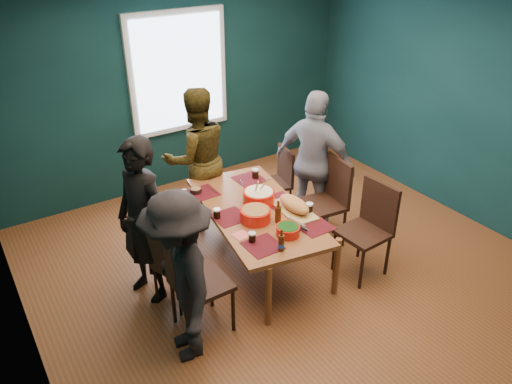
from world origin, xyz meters
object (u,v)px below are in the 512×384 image
(person_near_left, at_px, (180,279))
(chair_left_mid, at_px, (172,261))
(chair_left_far, at_px, (164,217))
(person_far_left, at_px, (143,222))
(bowl_salad, at_px, (255,215))
(dining_table, at_px, (255,214))
(bowl_herbs, at_px, (288,230))
(chair_right_mid, at_px, (329,195))
(bowl_dumpling, at_px, (259,196))
(person_right, at_px, (314,163))
(chair_right_far, at_px, (279,177))
(chair_right_near, at_px, (371,222))
(cutting_board, at_px, (294,206))
(person_back, at_px, (197,158))
(chair_left_near, at_px, (191,279))

(person_near_left, bearing_deg, chair_left_mid, 175.20)
(chair_left_far, distance_m, person_far_left, 0.63)
(chair_left_far, relative_size, bowl_salad, 3.06)
(dining_table, distance_m, bowl_herbs, 0.58)
(dining_table, xyz_separation_m, bowl_herbs, (-0.00, -0.57, 0.12))
(bowl_salad, bearing_deg, chair_left_far, 129.22)
(chair_right_mid, xyz_separation_m, bowl_dumpling, (-0.84, 0.14, 0.18))
(dining_table, bearing_deg, person_right, 25.44)
(dining_table, bearing_deg, person_far_left, -179.53)
(chair_right_far, height_order, person_near_left, person_near_left)
(bowl_dumpling, bearing_deg, bowl_salad, -128.94)
(dining_table, xyz_separation_m, chair_right_near, (0.94, -0.71, -0.04))
(dining_table, xyz_separation_m, cutting_board, (0.30, -0.26, 0.13))
(person_far_left, height_order, person_back, person_back)
(chair_left_mid, xyz_separation_m, person_near_left, (-0.17, -0.59, 0.27))
(person_near_left, xyz_separation_m, bowl_herbs, (1.17, 0.14, -0.03))
(chair_left_near, bearing_deg, chair_left_mid, 87.40)
(chair_right_far, bearing_deg, person_near_left, -134.31)
(chair_right_near, bearing_deg, bowl_dumpling, 133.07)
(chair_right_mid, bearing_deg, chair_left_far, 165.37)
(chair_left_mid, distance_m, chair_right_far, 2.01)
(person_near_left, xyz_separation_m, cutting_board, (1.47, 0.45, -0.01))
(person_far_left, bearing_deg, chair_left_far, 119.64)
(person_right, height_order, bowl_salad, person_right)
(person_near_left, bearing_deg, chair_right_mid, 118.71)
(chair_right_near, distance_m, bowl_salad, 1.19)
(chair_left_near, relative_size, person_near_left, 0.66)
(chair_left_mid, relative_size, bowl_salad, 2.82)
(person_right, bearing_deg, chair_right_far, -2.80)
(bowl_salad, bearing_deg, person_near_left, -153.66)
(person_near_left, relative_size, bowl_dumpling, 4.64)
(person_near_left, bearing_deg, person_right, 126.29)
(person_near_left, bearing_deg, bowl_herbs, 108.42)
(person_far_left, bearing_deg, chair_right_mid, 64.34)
(chair_right_far, distance_m, chair_right_near, 1.46)
(chair_left_mid, height_order, cutting_board, chair_left_mid)
(bowl_dumpling, xyz_separation_m, cutting_board, (0.20, -0.34, -0.01))
(person_right, height_order, bowl_dumpling, person_right)
(chair_right_near, distance_m, person_far_left, 2.26)
(person_far_left, height_order, person_right, person_right)
(chair_right_mid, relative_size, person_near_left, 0.66)
(chair_left_mid, distance_m, chair_right_near, 2.02)
(chair_left_far, height_order, chair_right_near, chair_right_near)
(dining_table, relative_size, chair_left_mid, 2.26)
(bowl_salad, bearing_deg, chair_right_mid, 7.00)
(person_back, height_order, bowl_dumpling, person_back)
(person_far_left, bearing_deg, bowl_herbs, 37.29)
(chair_left_near, xyz_separation_m, person_right, (2.00, 0.83, 0.25))
(chair_left_far, bearing_deg, bowl_dumpling, -28.49)
(chair_left_far, distance_m, person_near_left, 1.38)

